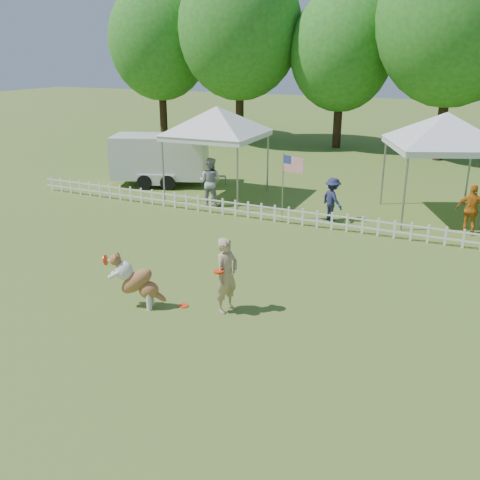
{
  "coord_description": "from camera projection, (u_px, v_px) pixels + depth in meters",
  "views": [
    {
      "loc": [
        5.69,
        -9.26,
        5.52
      ],
      "look_at": [
        0.32,
        2.0,
        1.1
      ],
      "focal_mm": 40.0,
      "sensor_mm": 36.0,
      "label": 1
    }
  ],
  "objects": [
    {
      "name": "handler",
      "position": [
        227.0,
        275.0,
        11.75
      ],
      "size": [
        0.56,
        0.71,
        1.72
      ],
      "primitive_type": "imported",
      "rotation": [
        0.0,
        0.0,
        1.31
      ],
      "color": "tan",
      "rests_on": "ground"
    },
    {
      "name": "spectator_b",
      "position": [
        332.0,
        199.0,
        18.22
      ],
      "size": [
        1.1,
        1.03,
        1.49
      ],
      "primitive_type": "imported",
      "rotation": [
        0.0,
        0.0,
        2.48
      ],
      "color": "#22264A",
      "rests_on": "ground"
    },
    {
      "name": "tree_center_right",
      "position": [
        453.0,
        34.0,
        26.57
      ],
      "size": [
        7.6,
        7.6,
        12.6
      ],
      "primitive_type": null,
      "color": "#28641C",
      "rests_on": "ground"
    },
    {
      "name": "flag_pole",
      "position": [
        283.0,
        187.0,
        18.18
      ],
      "size": [
        0.87,
        0.35,
        2.3
      ],
      "primitive_type": null,
      "rotation": [
        0.0,
        0.0,
        -0.3
      ],
      "color": "gray",
      "rests_on": "ground"
    },
    {
      "name": "cargo_trailer",
      "position": [
        160.0,
        160.0,
        23.08
      ],
      "size": [
        5.41,
        3.84,
        2.18
      ],
      "primitive_type": null,
      "rotation": [
        0.0,
        0.0,
        0.37
      ],
      "color": "silver",
      "rests_on": "ground"
    },
    {
      "name": "tree_left",
      "position": [
        240.0,
        42.0,
        31.97
      ],
      "size": [
        7.4,
        7.4,
        12.0
      ],
      "primitive_type": null,
      "color": "#28641C",
      "rests_on": "ground"
    },
    {
      "name": "tree_far_left",
      "position": [
        160.0,
        51.0,
        34.99
      ],
      "size": [
        6.6,
        6.6,
        11.0
      ],
      "primitive_type": null,
      "color": "#28641C",
      "rests_on": "ground"
    },
    {
      "name": "spectator_c",
      "position": [
        472.0,
        210.0,
        16.76
      ],
      "size": [
        0.97,
        0.45,
        1.62
      ],
      "primitive_type": "imported",
      "rotation": [
        0.0,
        0.0,
        3.08
      ],
      "color": "#C46C17",
      "rests_on": "ground"
    },
    {
      "name": "picket_fence",
      "position": [
        296.0,
        216.0,
        17.88
      ],
      "size": [
        22.0,
        0.08,
        0.6
      ],
      "primitive_type": null,
      "color": "white",
      "rests_on": "ground"
    },
    {
      "name": "canopy_tent_right",
      "position": [
        441.0,
        167.0,
        18.28
      ],
      "size": [
        4.5,
        4.5,
        3.54
      ],
      "primitive_type": null,
      "rotation": [
        0.0,
        0.0,
        0.41
      ],
      "color": "white",
      "rests_on": "ground"
    },
    {
      "name": "tree_center_left",
      "position": [
        341.0,
        62.0,
        30.75
      ],
      "size": [
        6.0,
        6.0,
        9.8
      ],
      "primitive_type": null,
      "color": "#28641C",
      "rests_on": "ground"
    },
    {
      "name": "canopy_tent_left",
      "position": [
        217.0,
        153.0,
        20.91
      ],
      "size": [
        3.47,
        3.47,
        3.46
      ],
      "primitive_type": null,
      "rotation": [
        0.0,
        0.0,
        0.04
      ],
      "color": "white",
      "rests_on": "ground"
    },
    {
      "name": "dog",
      "position": [
        137.0,
        281.0,
        12.0
      ],
      "size": [
        1.31,
        0.8,
        1.28
      ],
      "primitive_type": null,
      "rotation": [
        0.0,
        0.0,
        0.34
      ],
      "color": "brown",
      "rests_on": "ground"
    },
    {
      "name": "frisbee_on_turf",
      "position": [
        183.0,
        306.0,
        12.24
      ],
      "size": [
        0.3,
        0.3,
        0.02
      ],
      "primitive_type": "cylinder",
      "rotation": [
        0.0,
        0.0,
        0.33
      ],
      "color": "#F1330E",
      "rests_on": "ground"
    },
    {
      "name": "spectator_a",
      "position": [
        210.0,
        182.0,
        19.97
      ],
      "size": [
        0.93,
        0.75,
        1.82
      ],
      "primitive_type": "imported",
      "rotation": [
        0.0,
        0.0,
        3.21
      ],
      "color": "#A3A2A7",
      "rests_on": "ground"
    },
    {
      "name": "ground",
      "position": [
        189.0,
        311.0,
        12.03
      ],
      "size": [
        120.0,
        120.0,
        0.0
      ],
      "primitive_type": "plane",
      "color": "#506F23",
      "rests_on": "ground"
    }
  ]
}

